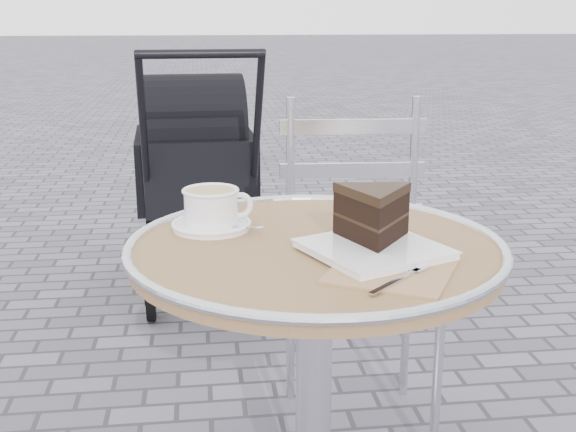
{
  "coord_description": "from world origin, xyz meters",
  "views": [
    {
      "loc": [
        -0.21,
        -1.28,
        1.15
      ],
      "look_at": [
        -0.05,
        0.03,
        0.78
      ],
      "focal_mm": 45.0,
      "sensor_mm": 36.0,
      "label": 1
    }
  ],
  "objects": [
    {
      "name": "cafe_table",
      "position": [
        0.0,
        0.0,
        0.57
      ],
      "size": [
        0.72,
        0.72,
        0.74
      ],
      "color": "silver",
      "rests_on": "ground"
    },
    {
      "name": "baby_stroller",
      "position": [
        -0.23,
        1.74,
        0.47
      ],
      "size": [
        0.51,
        1.02,
        1.04
      ],
      "rotation": [
        0.0,
        0.0,
        0.05
      ],
      "color": "black",
      "rests_on": "ground"
    },
    {
      "name": "bistro_chair",
      "position": [
        0.22,
        0.62,
        0.57
      ],
      "size": [
        0.44,
        0.44,
        0.93
      ],
      "rotation": [
        0.0,
        0.0,
        -0.05
      ],
      "color": "silver",
      "rests_on": "ground"
    },
    {
      "name": "cappuccino_set",
      "position": [
        -0.19,
        0.13,
        0.77
      ],
      "size": [
        0.18,
        0.16,
        0.08
      ],
      "rotation": [
        0.0,
        0.0,
        0.1
      ],
      "color": "white",
      "rests_on": "cafe_table"
    },
    {
      "name": "cake_plate_set",
      "position": [
        0.1,
        -0.05,
        0.79
      ],
      "size": [
        0.28,
        0.37,
        0.12
      ],
      "rotation": [
        0.0,
        0.0,
        0.41
      ],
      "color": "#AA7C5D",
      "rests_on": "cafe_table"
    }
  ]
}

